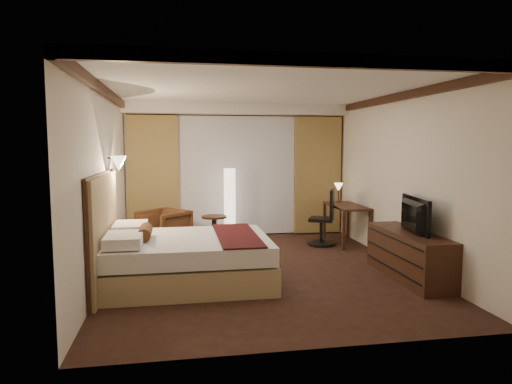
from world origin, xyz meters
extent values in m
cube|color=black|center=(0.00, 0.00, 0.00)|extent=(4.50, 5.50, 0.01)
cube|color=white|center=(0.00, 0.00, 2.70)|extent=(4.50, 5.50, 0.01)
cube|color=#EDE6CC|center=(0.00, 2.75, 1.35)|extent=(4.50, 0.02, 2.70)
cube|color=#EDE6CC|center=(-2.25, 0.00, 1.35)|extent=(0.02, 5.50, 2.70)
cube|color=#EDE6CC|center=(2.25, 0.00, 1.35)|extent=(0.02, 5.50, 2.70)
cube|color=white|center=(0.00, 2.50, 2.60)|extent=(4.50, 0.50, 0.20)
cube|color=silver|center=(0.00, 2.67, 1.25)|extent=(2.48, 0.04, 2.45)
cube|color=#A5934B|center=(-1.70, 2.61, 1.25)|extent=(1.00, 0.14, 2.45)
cube|color=#A5934B|center=(1.70, 2.61, 1.25)|extent=(1.00, 0.14, 2.45)
imported|color=#4F3117|center=(-1.49, 1.75, 0.39)|extent=(1.04, 1.04, 0.78)
imported|color=black|center=(1.97, -0.80, 0.96)|extent=(0.71, 1.06, 0.13)
camera|label=1|loc=(-1.23, -6.68, 1.90)|focal=32.00mm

